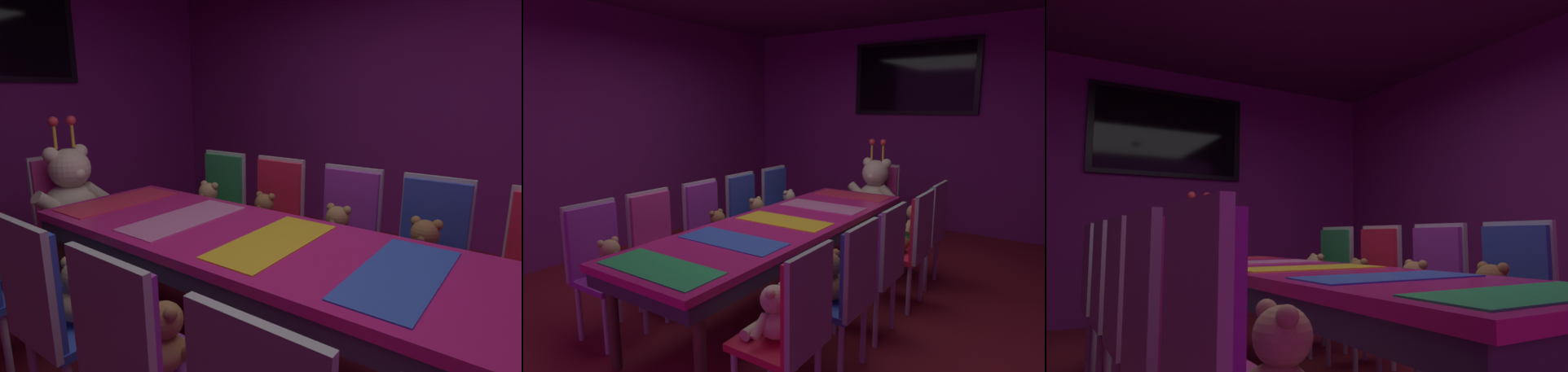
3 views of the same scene
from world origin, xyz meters
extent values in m
cube|color=#721E72|center=(0.00, 3.20, 1.40)|extent=(5.20, 0.12, 2.80)
cube|color=#C61E72|center=(0.00, 0.00, 0.71)|extent=(0.90, 3.00, 0.05)
cube|color=#33333F|center=(0.00, 0.00, 0.64)|extent=(0.88, 2.94, 0.10)
cylinder|color=#4C3826|center=(0.38, 1.35, 0.34)|extent=(0.07, 0.07, 0.69)
cylinder|color=#4C3826|center=(-0.38, 1.35, 0.34)|extent=(0.07, 0.07, 0.69)
cube|color=green|center=(0.00, -1.28, 0.74)|extent=(0.77, 0.32, 0.01)
cube|color=blue|center=(0.00, -0.64, 0.74)|extent=(0.77, 0.32, 0.01)
cube|color=yellow|center=(0.00, 0.00, 0.74)|extent=(0.77, 0.32, 0.01)
cube|color=pink|center=(0.00, 0.64, 0.74)|extent=(0.77, 0.32, 0.01)
cube|color=#E52D4C|center=(0.00, 1.28, 0.74)|extent=(0.77, 0.32, 0.01)
cube|color=purple|center=(-0.92, -1.12, 0.71)|extent=(0.05, 0.38, 0.50)
cube|color=#B2B2B7|center=(-0.94, -1.12, 0.71)|extent=(0.03, 0.41, 0.55)
sphere|color=tan|center=(-0.72, -1.12, 0.67)|extent=(0.15, 0.15, 0.15)
sphere|color=tan|center=(-0.68, -1.12, 0.66)|extent=(0.05, 0.05, 0.05)
sphere|color=tan|center=(-0.74, -1.07, 0.72)|extent=(0.05, 0.05, 0.05)
sphere|color=tan|center=(-0.74, -1.18, 0.72)|extent=(0.05, 0.05, 0.05)
cube|color=#CC338C|center=(-0.93, -0.60, 0.71)|extent=(0.05, 0.38, 0.50)
cube|color=#B2B2B7|center=(-0.95, -0.60, 0.71)|extent=(0.03, 0.41, 0.55)
cube|color=purple|center=(-0.74, -0.02, 0.44)|extent=(0.40, 0.40, 0.04)
cube|color=purple|center=(-0.92, -0.02, 0.71)|extent=(0.05, 0.38, 0.50)
cube|color=#B2B2B7|center=(-0.94, -0.02, 0.71)|extent=(0.03, 0.41, 0.55)
ellipsoid|color=olive|center=(-0.74, -0.02, 0.54)|extent=(0.17, 0.17, 0.14)
sphere|color=olive|center=(-0.72, -0.02, 0.66)|extent=(0.14, 0.14, 0.14)
sphere|color=#AE7747|center=(-0.68, -0.02, 0.65)|extent=(0.05, 0.05, 0.05)
sphere|color=olive|center=(-0.74, 0.04, 0.71)|extent=(0.05, 0.05, 0.05)
sphere|color=olive|center=(-0.74, -0.07, 0.71)|extent=(0.05, 0.05, 0.05)
cylinder|color=olive|center=(-0.70, 0.07, 0.55)|extent=(0.05, 0.12, 0.11)
cylinder|color=olive|center=(-0.70, -0.10, 0.55)|extent=(0.05, 0.12, 0.11)
cylinder|color=olive|center=(-0.63, 0.03, 0.49)|extent=(0.06, 0.13, 0.06)
cylinder|color=olive|center=(-0.63, -0.06, 0.49)|extent=(0.06, 0.13, 0.06)
cube|color=#2D47B2|center=(-0.74, 0.56, 0.44)|extent=(0.40, 0.40, 0.04)
cube|color=#2D47B2|center=(-0.92, 0.56, 0.71)|extent=(0.05, 0.38, 0.50)
cube|color=#B2B2B7|center=(-0.94, 0.56, 0.71)|extent=(0.03, 0.41, 0.55)
cylinder|color=#B2B2B7|center=(-0.58, 0.72, 0.21)|extent=(0.04, 0.04, 0.42)
cylinder|color=#B2B2B7|center=(-0.58, 0.40, 0.21)|extent=(0.04, 0.04, 0.42)
cylinder|color=#B2B2B7|center=(-0.90, 0.72, 0.21)|extent=(0.04, 0.04, 0.42)
ellipsoid|color=tan|center=(-0.74, 0.56, 0.54)|extent=(0.18, 0.18, 0.15)
sphere|color=tan|center=(-0.72, 0.56, 0.67)|extent=(0.15, 0.15, 0.15)
sphere|color=tan|center=(-0.67, 0.56, 0.66)|extent=(0.06, 0.06, 0.06)
sphere|color=tan|center=(-0.74, 0.61, 0.73)|extent=(0.06, 0.06, 0.06)
sphere|color=tan|center=(-0.74, 0.50, 0.73)|extent=(0.06, 0.06, 0.06)
cylinder|color=tan|center=(-0.70, 0.65, 0.56)|extent=(0.05, 0.13, 0.12)
cylinder|color=tan|center=(-0.70, 0.47, 0.56)|extent=(0.05, 0.13, 0.12)
cylinder|color=tan|center=(-0.62, 0.61, 0.49)|extent=(0.06, 0.14, 0.06)
cylinder|color=tan|center=(-0.62, 0.51, 0.49)|extent=(0.06, 0.14, 0.06)
cube|color=#2D47B2|center=(-0.74, 1.16, 0.44)|extent=(0.40, 0.40, 0.04)
cube|color=#2D47B2|center=(-0.92, 1.16, 0.71)|extent=(0.05, 0.38, 0.50)
cube|color=#B2B2B7|center=(-0.94, 1.16, 0.71)|extent=(0.03, 0.41, 0.55)
cylinder|color=#B2B2B7|center=(-0.58, 1.32, 0.21)|extent=(0.04, 0.04, 0.42)
cylinder|color=#B2B2B7|center=(-0.58, 1.00, 0.21)|extent=(0.04, 0.04, 0.42)
cylinder|color=#B2B2B7|center=(-0.90, 1.32, 0.21)|extent=(0.04, 0.04, 0.42)
cylinder|color=#B2B2B7|center=(-0.90, 1.00, 0.21)|extent=(0.04, 0.04, 0.42)
ellipsoid|color=beige|center=(-0.74, 1.16, 0.54)|extent=(0.17, 0.17, 0.14)
sphere|color=beige|center=(-0.72, 1.16, 0.66)|extent=(0.14, 0.14, 0.14)
sphere|color=#FDDCAD|center=(-0.67, 1.16, 0.65)|extent=(0.05, 0.05, 0.05)
sphere|color=beige|center=(-0.74, 1.21, 0.72)|extent=(0.05, 0.05, 0.05)
sphere|color=beige|center=(-0.74, 1.10, 0.72)|extent=(0.05, 0.05, 0.05)
cylinder|color=beige|center=(-0.70, 1.24, 0.55)|extent=(0.05, 0.12, 0.12)
cylinder|color=beige|center=(-0.70, 1.07, 0.55)|extent=(0.05, 0.12, 0.12)
cylinder|color=beige|center=(-0.62, 1.20, 0.49)|extent=(0.06, 0.13, 0.06)
cylinder|color=beige|center=(-0.62, 1.11, 0.49)|extent=(0.06, 0.13, 0.06)
cube|color=#2D47B2|center=(0.74, -0.55, 0.44)|extent=(0.40, 0.40, 0.04)
cube|color=#2D47B2|center=(0.92, -0.55, 0.71)|extent=(0.05, 0.38, 0.50)
cube|color=#B2B2B7|center=(0.94, -0.55, 0.71)|extent=(0.03, 0.41, 0.55)
cylinder|color=#B2B2B7|center=(0.90, -0.39, 0.21)|extent=(0.04, 0.04, 0.42)
ellipsoid|color=olive|center=(0.74, -0.55, 0.55)|extent=(0.20, 0.20, 0.16)
sphere|color=olive|center=(0.72, -0.55, 0.69)|extent=(0.16, 0.16, 0.16)
sphere|color=#AE7747|center=(0.66, -0.55, 0.68)|extent=(0.06, 0.06, 0.06)
sphere|color=olive|center=(0.74, -0.61, 0.75)|extent=(0.06, 0.06, 0.06)
sphere|color=olive|center=(0.74, -0.49, 0.75)|extent=(0.06, 0.06, 0.06)
cylinder|color=olive|center=(0.70, -0.65, 0.56)|extent=(0.05, 0.14, 0.13)
cylinder|color=olive|center=(0.70, -0.45, 0.56)|extent=(0.05, 0.14, 0.13)
cylinder|color=olive|center=(0.61, -0.60, 0.49)|extent=(0.07, 0.15, 0.07)
cylinder|color=olive|center=(0.61, -0.50, 0.49)|extent=(0.07, 0.15, 0.07)
cube|color=purple|center=(0.73, -0.01, 0.44)|extent=(0.40, 0.40, 0.04)
cube|color=purple|center=(0.91, -0.01, 0.71)|extent=(0.05, 0.38, 0.50)
cube|color=#B2B2B7|center=(0.93, -0.01, 0.71)|extent=(0.03, 0.41, 0.55)
cylinder|color=#B2B2B7|center=(0.89, 0.15, 0.21)|extent=(0.04, 0.04, 0.42)
cylinder|color=#B2B2B7|center=(0.89, -0.17, 0.21)|extent=(0.04, 0.04, 0.42)
cylinder|color=#B2B2B7|center=(0.57, 0.15, 0.21)|extent=(0.04, 0.04, 0.42)
cylinder|color=#B2B2B7|center=(0.57, -0.17, 0.21)|extent=(0.04, 0.04, 0.42)
ellipsoid|color=#9E7247|center=(0.73, -0.01, 0.54)|extent=(0.19, 0.19, 0.15)
sphere|color=#9E7247|center=(0.71, -0.01, 0.68)|extent=(0.15, 0.15, 0.15)
sphere|color=tan|center=(0.66, -0.01, 0.67)|extent=(0.06, 0.06, 0.06)
sphere|color=#9E7247|center=(0.73, -0.07, 0.74)|extent=(0.06, 0.06, 0.06)
sphere|color=#9E7247|center=(0.73, 0.05, 0.74)|extent=(0.06, 0.06, 0.06)
cylinder|color=#9E7247|center=(0.69, -0.11, 0.56)|extent=(0.05, 0.14, 0.13)
cylinder|color=#9E7247|center=(0.69, 0.08, 0.56)|extent=(0.05, 0.14, 0.13)
cylinder|color=#9E7247|center=(0.61, -0.06, 0.49)|extent=(0.07, 0.14, 0.07)
cylinder|color=#9E7247|center=(0.61, 0.04, 0.49)|extent=(0.07, 0.14, 0.07)
cube|color=red|center=(0.76, 0.59, 0.44)|extent=(0.40, 0.40, 0.04)
cube|color=red|center=(0.94, 0.59, 0.71)|extent=(0.05, 0.38, 0.50)
cube|color=#B2B2B7|center=(0.96, 0.59, 0.71)|extent=(0.03, 0.41, 0.55)
cylinder|color=#B2B2B7|center=(0.92, 0.75, 0.21)|extent=(0.04, 0.04, 0.42)
cylinder|color=#B2B2B7|center=(0.92, 0.43, 0.21)|extent=(0.04, 0.04, 0.42)
cylinder|color=#B2B2B7|center=(0.60, 0.75, 0.21)|extent=(0.04, 0.04, 0.42)
cylinder|color=#B2B2B7|center=(0.60, 0.43, 0.21)|extent=(0.04, 0.04, 0.42)
ellipsoid|color=olive|center=(0.76, 0.59, 0.54)|extent=(0.18, 0.18, 0.15)
sphere|color=olive|center=(0.74, 0.59, 0.67)|extent=(0.15, 0.15, 0.15)
sphere|color=#AE7747|center=(0.69, 0.59, 0.66)|extent=(0.05, 0.05, 0.05)
sphere|color=olive|center=(0.76, 0.54, 0.73)|extent=(0.05, 0.05, 0.05)
sphere|color=olive|center=(0.76, 0.65, 0.73)|extent=(0.05, 0.05, 0.05)
cylinder|color=olive|center=(0.72, 0.50, 0.55)|extent=(0.05, 0.13, 0.12)
cylinder|color=olive|center=(0.72, 0.68, 0.55)|extent=(0.05, 0.13, 0.12)
cylinder|color=olive|center=(0.64, 0.54, 0.49)|extent=(0.06, 0.14, 0.06)
cylinder|color=olive|center=(0.64, 0.64, 0.49)|extent=(0.06, 0.14, 0.06)
cube|color=#268C4C|center=(0.73, 1.13, 0.44)|extent=(0.40, 0.40, 0.04)
cube|color=#268C4C|center=(0.91, 1.13, 0.71)|extent=(0.05, 0.38, 0.50)
cube|color=#B2B2B7|center=(0.94, 1.13, 0.71)|extent=(0.03, 0.41, 0.55)
cylinder|color=#B2B2B7|center=(0.89, 1.29, 0.21)|extent=(0.04, 0.04, 0.42)
cylinder|color=#B2B2B7|center=(0.89, 0.97, 0.21)|extent=(0.04, 0.04, 0.42)
cylinder|color=#B2B2B7|center=(0.57, 1.29, 0.21)|extent=(0.04, 0.04, 0.42)
cylinder|color=#B2B2B7|center=(0.57, 0.97, 0.21)|extent=(0.04, 0.04, 0.42)
ellipsoid|color=tan|center=(0.73, 1.13, 0.54)|extent=(0.19, 0.19, 0.15)
sphere|color=tan|center=(0.72, 1.13, 0.68)|extent=(0.15, 0.15, 0.15)
sphere|color=tan|center=(0.67, 1.13, 0.67)|extent=(0.06, 0.06, 0.06)
sphere|color=tan|center=(0.73, 1.07, 0.74)|extent=(0.06, 0.06, 0.06)
sphere|color=tan|center=(0.73, 1.19, 0.74)|extent=(0.06, 0.06, 0.06)
cylinder|color=tan|center=(0.69, 1.04, 0.56)|extent=(0.05, 0.14, 0.13)
cylinder|color=tan|center=(0.69, 1.23, 0.56)|extent=(0.05, 0.14, 0.13)
cylinder|color=tan|center=(0.61, 1.08, 0.49)|extent=(0.07, 0.14, 0.07)
cylinder|color=tan|center=(0.61, 1.18, 0.49)|extent=(0.07, 0.14, 0.07)
cube|color=#CC338C|center=(0.00, 1.92, 0.44)|extent=(0.40, 0.40, 0.04)
cube|color=#CC338C|center=(0.00, 2.10, 0.71)|extent=(0.38, 0.05, 0.50)
cube|color=#B2B2B7|center=(0.00, 2.12, 0.71)|extent=(0.41, 0.03, 0.55)
cylinder|color=#B2B2B7|center=(0.16, 2.08, 0.21)|extent=(0.04, 0.04, 0.42)
cylinder|color=#B2B2B7|center=(0.16, 1.76, 0.21)|extent=(0.04, 0.04, 0.42)
cylinder|color=#B2B2B7|center=(-0.16, 2.08, 0.21)|extent=(0.04, 0.04, 0.42)
cylinder|color=#B2B2B7|center=(-0.16, 1.76, 0.21)|extent=(0.04, 0.04, 0.42)
ellipsoid|color=beige|center=(0.00, 1.92, 0.63)|extent=(0.38, 0.38, 0.31)
sphere|color=beige|center=(0.00, 1.89, 0.90)|extent=(0.31, 0.31, 0.31)
sphere|color=#FFF2C8|center=(0.00, 1.78, 0.88)|extent=(0.11, 0.11, 0.11)
sphere|color=beige|center=(0.11, 1.92, 1.02)|extent=(0.11, 0.11, 0.11)
sphere|color=beige|center=(-0.11, 1.92, 1.02)|extent=(0.11, 0.11, 0.11)
cylinder|color=beige|center=(0.19, 1.84, 0.66)|extent=(0.27, 0.11, 0.25)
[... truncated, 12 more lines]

